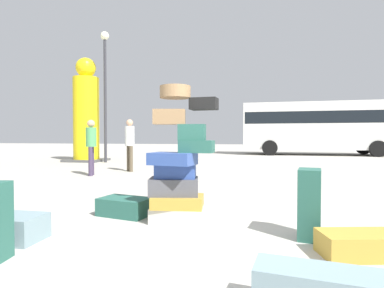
{
  "coord_description": "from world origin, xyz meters",
  "views": [
    {
      "loc": [
        0.47,
        -3.36,
        1.14
      ],
      "look_at": [
        -0.46,
        1.52,
        1.01
      ],
      "focal_mm": 28.87,
      "sensor_mm": 36.0,
      "label": 1
    }
  ],
  "objects": [
    {
      "name": "ground_plane",
      "position": [
        0.0,
        0.0,
        0.0
      ],
      "size": [
        80.0,
        80.0,
        0.0
      ],
      "primitive_type": "plane",
      "color": "#ADA89E"
    },
    {
      "name": "suitcase_tower",
      "position": [
        -0.46,
        0.59,
        0.69
      ],
      "size": [
        0.94,
        0.66,
        1.79
      ],
      "color": "beige",
      "rests_on": "ground"
    },
    {
      "name": "suitcase_teal_right_side",
      "position": [
        -1.3,
        0.79,
        0.13
      ],
      "size": [
        0.79,
        0.59,
        0.25
      ],
      "primitive_type": "cube",
      "rotation": [
        0.0,
        0.0,
        -0.23
      ],
      "color": "#26594C",
      "rests_on": "ground"
    },
    {
      "name": "suitcase_tan_upright_blue",
      "position": [
        1.52,
        -0.22,
        0.11
      ],
      "size": [
        0.86,
        0.54,
        0.23
      ],
      "primitive_type": "cube",
      "rotation": [
        0.0,
        0.0,
        0.21
      ],
      "color": "#B28C33",
      "rests_on": "ground"
    },
    {
      "name": "suitcase_slate_left_side",
      "position": [
        -2.12,
        -0.45,
        0.14
      ],
      "size": [
        0.72,
        0.43,
        0.28
      ],
      "primitive_type": "cube",
      "rotation": [
        0.0,
        0.0,
        -0.0
      ],
      "color": "gray",
      "rests_on": "ground"
    },
    {
      "name": "suitcase_teal_foreground_far",
      "position": [
        1.11,
        0.21,
        0.39
      ],
      "size": [
        0.3,
        0.39,
        0.78
      ],
      "primitive_type": "cube",
      "rotation": [
        0.0,
        0.0,
        -0.2
      ],
      "color": "#26594C",
      "rests_on": "ground"
    },
    {
      "name": "person_bearded_onlooker",
      "position": [
        -3.36,
        6.03,
        1.01
      ],
      "size": [
        0.3,
        0.3,
        1.68
      ],
      "rotation": [
        0.0,
        0.0,
        -0.83
      ],
      "color": "brown",
      "rests_on": "ground"
    },
    {
      "name": "person_tourist_with_camera",
      "position": [
        -4.06,
        4.85,
        0.97
      ],
      "size": [
        0.3,
        0.33,
        1.61
      ],
      "rotation": [
        0.0,
        0.0,
        -1.26
      ],
      "color": "#3F334C",
      "rests_on": "ground"
    },
    {
      "name": "yellow_dummy_statue",
      "position": [
        -6.86,
        9.51,
        2.09
      ],
      "size": [
        1.59,
        1.59,
        4.68
      ],
      "color": "yellow",
      "rests_on": "ground"
    },
    {
      "name": "parked_bus",
      "position": [
        4.54,
        16.56,
        1.83
      ],
      "size": [
        8.98,
        3.04,
        3.15
      ],
      "rotation": [
        0.0,
        0.0,
        -0.04
      ],
      "color": "silver",
      "rests_on": "ground"
    },
    {
      "name": "lamp_post",
      "position": [
        -5.71,
        9.09,
        3.73
      ],
      "size": [
        0.36,
        0.36,
        5.64
      ],
      "color": "#333338",
      "rests_on": "ground"
    }
  ]
}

